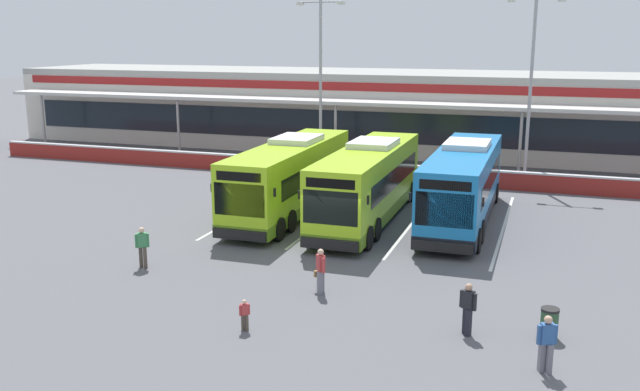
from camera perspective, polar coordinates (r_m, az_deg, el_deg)
ground_plane at (r=28.94m, az=1.38°, el=-4.62°), size 200.00×200.00×0.00m
terminal_building at (r=54.15m, az=10.07°, el=6.78°), size 70.00×13.00×6.00m
red_barrier_wall at (r=42.44m, az=7.30°, el=1.79°), size 60.00×0.40×1.10m
coach_bus_leftmost at (r=34.67m, az=-2.45°, el=1.41°), size 2.99×12.17×3.78m
coach_bus_left_centre at (r=33.39m, az=3.98°, el=0.93°), size 2.99×12.17×3.78m
coach_bus_centre at (r=33.66m, az=11.69°, el=0.79°), size 2.99×12.17×3.78m
bay_stripe_far_west at (r=36.51m, az=-5.22°, el=-0.90°), size 0.14×13.00×0.01m
bay_stripe_west at (r=35.05m, az=1.06°, el=-1.45°), size 0.14×13.00×0.01m
bay_stripe_mid_west at (r=34.04m, az=7.81°, el=-2.01°), size 0.14×13.00×0.01m
bay_stripe_centre at (r=33.54m, az=14.87°, el=-2.57°), size 0.14×13.00×0.01m
pedestrian_with_handbag at (r=24.15m, az=0.04°, el=-6.13°), size 0.53×0.60×1.62m
pedestrian_in_dark_coat at (r=19.68m, az=18.15°, el=-11.40°), size 0.53×0.34×1.62m
pedestrian_child at (r=21.45m, az=-6.23°, el=-9.67°), size 0.29×0.26×1.00m
pedestrian_near_bin at (r=27.59m, az=-14.41°, el=-4.04°), size 0.50×0.37×1.62m
pedestrian_approaching_bus at (r=21.41m, az=12.07°, el=-8.98°), size 0.53×0.39×1.62m
lamp_post_west at (r=46.25m, az=0.05°, el=9.99°), size 3.24×0.28×11.00m
lamp_post_centre at (r=43.54m, az=16.99°, el=9.24°), size 3.24×0.28×11.00m
litter_bin at (r=21.98m, az=18.35°, el=-9.93°), size 0.54×0.54×0.93m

